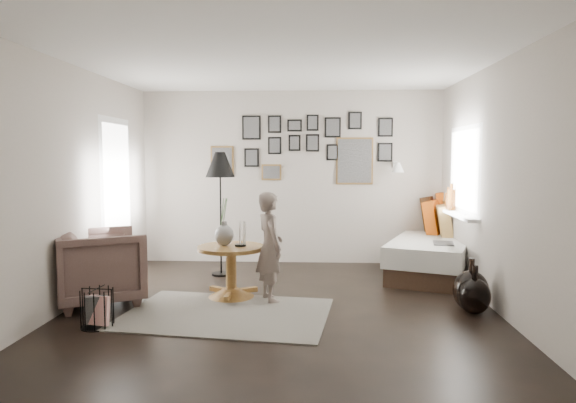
# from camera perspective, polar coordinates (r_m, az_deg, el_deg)

# --- Properties ---
(ground) EXTENTS (4.80, 4.80, 0.00)m
(ground) POSITION_cam_1_polar(r_m,az_deg,el_deg) (5.60, -0.80, -11.73)
(ground) COLOR black
(ground) RESTS_ON ground
(wall_back) EXTENTS (4.50, 0.00, 4.50)m
(wall_back) POSITION_cam_1_polar(r_m,az_deg,el_deg) (7.77, 0.37, 2.68)
(wall_back) COLOR #ADA498
(wall_back) RESTS_ON ground
(wall_front) EXTENTS (4.50, 0.00, 4.50)m
(wall_front) POSITION_cam_1_polar(r_m,az_deg,el_deg) (2.99, -3.87, -0.98)
(wall_front) COLOR #ADA498
(wall_front) RESTS_ON ground
(wall_left) EXTENTS (0.00, 4.80, 4.80)m
(wall_left) POSITION_cam_1_polar(r_m,az_deg,el_deg) (5.96, -22.94, 1.60)
(wall_left) COLOR #ADA498
(wall_left) RESTS_ON ground
(wall_right) EXTENTS (0.00, 4.80, 4.80)m
(wall_right) POSITION_cam_1_polar(r_m,az_deg,el_deg) (5.69, 22.45, 1.47)
(wall_right) COLOR #ADA498
(wall_right) RESTS_ON ground
(ceiling) EXTENTS (4.80, 4.80, 0.00)m
(ceiling) POSITION_cam_1_polar(r_m,az_deg,el_deg) (5.46, -0.83, 15.43)
(ceiling) COLOR white
(ceiling) RESTS_ON wall_back
(door_left) EXTENTS (0.00, 2.14, 2.14)m
(door_left) POSITION_cam_1_polar(r_m,az_deg,el_deg) (7.07, -18.52, 0.17)
(door_left) COLOR white
(door_left) RESTS_ON wall_left
(window_right) EXTENTS (0.15, 1.32, 1.30)m
(window_right) POSITION_cam_1_polar(r_m,az_deg,el_deg) (6.97, 18.11, -0.86)
(window_right) COLOR white
(window_right) RESTS_ON wall_right
(gallery_wall) EXTENTS (2.74, 0.03, 1.08)m
(gallery_wall) POSITION_cam_1_polar(r_m,az_deg,el_deg) (7.74, 2.50, 5.95)
(gallery_wall) COLOR olive
(gallery_wall) RESTS_ON wall_back
(wall_sconce) EXTENTS (0.18, 0.36, 0.16)m
(wall_sconce) POSITION_cam_1_polar(r_m,az_deg,el_deg) (7.58, 12.08, 3.75)
(wall_sconce) COLOR white
(wall_sconce) RESTS_ON wall_back
(rug) EXTENTS (2.22, 1.69, 0.01)m
(rug) POSITION_cam_1_polar(r_m,az_deg,el_deg) (5.42, -6.84, -12.28)
(rug) COLOR #B7B1A0
(rug) RESTS_ON ground
(pedestal_table) EXTENTS (0.76, 0.76, 0.60)m
(pedestal_table) POSITION_cam_1_polar(r_m,az_deg,el_deg) (5.96, -6.33, -7.99)
(pedestal_table) COLOR brown
(pedestal_table) RESTS_ON ground
(vase) EXTENTS (0.22, 0.22, 0.54)m
(vase) POSITION_cam_1_polar(r_m,az_deg,el_deg) (5.90, -7.12, -3.29)
(vase) COLOR black
(vase) RESTS_ON pedestal_table
(candles) EXTENTS (0.13, 0.13, 0.28)m
(candles) POSITION_cam_1_polar(r_m,az_deg,el_deg) (5.85, -5.31, -3.63)
(candles) COLOR black
(candles) RESTS_ON pedestal_table
(daybed) EXTENTS (1.67, 2.40, 1.10)m
(daybed) POSITION_cam_1_polar(r_m,az_deg,el_deg) (7.51, 15.66, -4.91)
(daybed) COLOR black
(daybed) RESTS_ON ground
(magazine_on_daybed) EXTENTS (0.31, 0.38, 0.02)m
(magazine_on_daybed) POSITION_cam_1_polar(r_m,az_deg,el_deg) (6.85, 16.88, -4.46)
(magazine_on_daybed) COLOR black
(magazine_on_daybed) RESTS_ON daybed
(armchair) EXTENTS (1.22, 1.21, 0.82)m
(armchair) POSITION_cam_1_polar(r_m,az_deg,el_deg) (6.04, -20.20, -6.80)
(armchair) COLOR brown
(armchair) RESTS_ON ground
(armchair_cushion) EXTENTS (0.51, 0.51, 0.17)m
(armchair_cushion) POSITION_cam_1_polar(r_m,az_deg,el_deg) (6.07, -20.03, -6.06)
(armchair_cushion) COLOR white
(armchair_cushion) RESTS_ON armchair
(floor_lamp) EXTENTS (0.39, 0.39, 1.68)m
(floor_lamp) POSITION_cam_1_polar(r_m,az_deg,el_deg) (6.96, -7.55, 3.57)
(floor_lamp) COLOR black
(floor_lamp) RESTS_ON ground
(magazine_basket) EXTENTS (0.32, 0.32, 0.37)m
(magazine_basket) POSITION_cam_1_polar(r_m,az_deg,el_deg) (5.28, -20.43, -11.05)
(magazine_basket) COLOR black
(magazine_basket) RESTS_ON ground
(demijohn_large) EXTENTS (0.37, 0.37, 0.55)m
(demijohn_large) POSITION_cam_1_polar(r_m,az_deg,el_deg) (5.79, 19.66, -9.28)
(demijohn_large) COLOR black
(demijohn_large) RESTS_ON ground
(demijohn_small) EXTENTS (0.33, 0.33, 0.50)m
(demijohn_small) POSITION_cam_1_polar(r_m,az_deg,el_deg) (5.68, 20.01, -9.80)
(demijohn_small) COLOR black
(demijohn_small) RESTS_ON ground
(child) EXTENTS (0.45, 0.53, 1.22)m
(child) POSITION_cam_1_polar(r_m,az_deg,el_deg) (5.73, -2.03, -5.05)
(child) COLOR #6C5D55
(child) RESTS_ON ground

